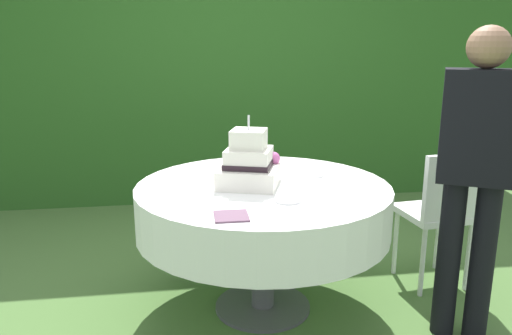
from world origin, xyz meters
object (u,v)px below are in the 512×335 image
Objects in this scene: napkin_stack at (231,216)px; wedding_cake at (249,164)px; garden_chair at (443,206)px; cake_table at (263,208)px; serving_plate_near at (288,200)px; serving_plate_far at (314,175)px; standing_person at (476,166)px.

wedding_cake is at bearing 73.30° from napkin_stack.
napkin_stack is 0.17× the size of garden_chair.
cake_table is 0.26m from wedding_cake.
serving_plate_near is 1.28× the size of serving_plate_far.
wedding_cake is 1.26m from garden_chair.
serving_plate_far is (0.25, 0.44, 0.00)m from serving_plate_near.
serving_plate_far is (0.40, 0.14, -0.11)m from wedding_cake.
serving_plate_far is 0.84m from garden_chair.
garden_chair reaches higher than napkin_stack.
cake_table is at bearing 156.76° from standing_person.
serving_plate_near reaches higher than cake_table.
napkin_stack is at bearing -156.51° from garden_chair.
serving_plate_far is 0.88m from standing_person.
napkin_stack is (-0.15, -0.50, -0.12)m from wedding_cake.
serving_plate_far is at bearing 139.73° from standing_person.
wedding_cake is 0.36m from serving_plate_near.
wedding_cake is 2.57× the size of napkin_stack.
standing_person reaches higher than serving_plate_far.
wedding_cake reaches higher than serving_plate_far.
cake_table is at bearing -0.50° from wedding_cake.
standing_person is (0.66, -0.56, 0.17)m from serving_plate_far.
napkin_stack is (-0.30, -0.19, -0.00)m from serving_plate_near.
garden_chair is at bearing -2.85° from serving_plate_far.
napkin_stack is 0.10× the size of standing_person.
wedding_cake is at bearing 158.24° from standing_person.
wedding_cake is 0.53m from napkin_stack.
serving_plate_near reaches higher than napkin_stack.
serving_plate_near is at bearing -159.23° from garden_chair.
garden_chair is (1.21, 0.10, -0.33)m from wedding_cake.
cake_table is at bearing 65.53° from napkin_stack.
napkin_stack is (-0.55, -0.63, -0.00)m from serving_plate_far.
wedding_cake is 0.44m from serving_plate_far.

